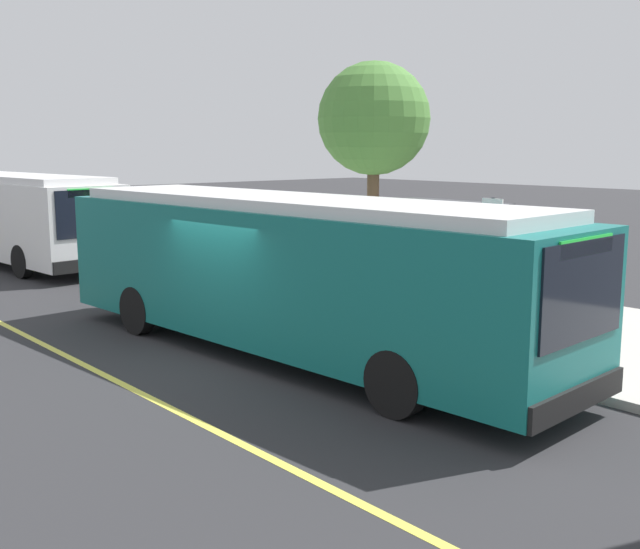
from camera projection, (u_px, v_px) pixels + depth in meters
ground_plane at (229, 358)px, 14.00m from camera, size 120.00×120.00×0.00m
sidewalk_curb at (442, 309)px, 17.87m from camera, size 44.00×6.40×0.15m
lane_stripe_center at (118, 382)px, 12.58m from camera, size 36.00×0.14×0.01m
transit_bus_main at (290, 269)px, 13.98m from camera, size 11.58×3.26×2.95m
transit_bus_second at (10, 214)px, 25.52m from camera, size 11.41×3.36×2.95m
bus_shelter at (437, 232)px, 17.37m from camera, size 2.90×1.60×2.48m
waiting_bench at (431, 288)px, 17.48m from camera, size 1.60×0.48×0.95m
route_sign_post at (491, 253)px, 13.72m from camera, size 0.44×0.08×2.80m
pedestrian_commuter at (385, 274)px, 16.50m from camera, size 0.24×0.40×1.69m
street_tree_near_shelter at (374, 120)px, 22.47m from camera, size 3.33×3.33×6.18m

